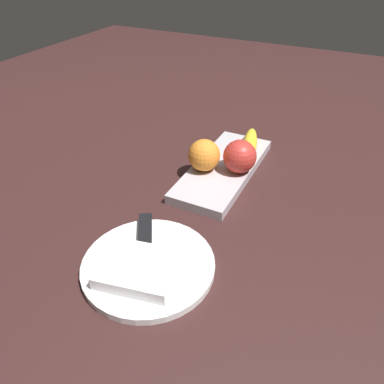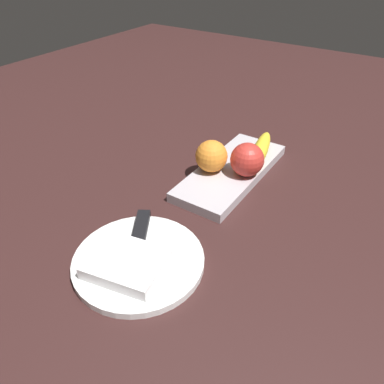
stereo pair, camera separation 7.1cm
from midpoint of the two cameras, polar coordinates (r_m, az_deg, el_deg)
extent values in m
plane|color=#331B1A|center=(0.84, 9.37, 1.83)|extent=(2.40, 2.40, 0.00)
cube|color=#B8B1B8|center=(0.85, 8.48, 3.04)|extent=(0.32, 0.13, 0.02)
sphere|color=red|center=(0.81, 11.11, 4.95)|extent=(0.07, 0.07, 0.07)
ellipsoid|color=yellow|center=(0.89, 12.78, 6.24)|extent=(0.19, 0.08, 0.03)
sphere|color=orange|center=(0.81, 5.52, 5.44)|extent=(0.07, 0.07, 0.07)
cylinder|color=white|center=(0.63, -5.03, -10.68)|extent=(0.22, 0.22, 0.01)
cube|color=white|center=(0.61, -6.74, -11.05)|extent=(0.12, 0.14, 0.02)
cube|color=silver|center=(0.64, -5.48, -9.48)|extent=(0.14, 0.10, 0.00)
cube|color=black|center=(0.68, -4.93, -5.61)|extent=(0.09, 0.07, 0.01)
camera|label=1|loc=(0.04, -87.14, 2.06)|focal=34.54mm
camera|label=2|loc=(0.04, 92.86, -2.06)|focal=34.54mm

